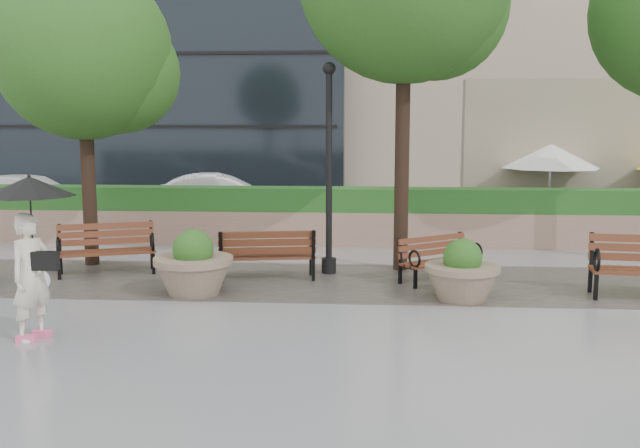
# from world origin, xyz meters

# --- Properties ---
(ground) EXTENTS (100.00, 100.00, 0.00)m
(ground) POSITION_xyz_m (0.00, 0.00, 0.00)
(ground) COLOR gray
(ground) RESTS_ON ground
(cobble_strip) EXTENTS (28.00, 3.20, 0.01)m
(cobble_strip) POSITION_xyz_m (0.00, 3.00, 0.01)
(cobble_strip) COLOR #383330
(cobble_strip) RESTS_ON ground
(hedge_wall) EXTENTS (24.00, 0.80, 1.35)m
(hedge_wall) POSITION_xyz_m (0.00, 7.00, 0.66)
(hedge_wall) COLOR #9E7866
(hedge_wall) RESTS_ON ground
(asphalt_street) EXTENTS (40.00, 7.00, 0.00)m
(asphalt_street) POSITION_xyz_m (0.00, 11.00, 0.00)
(asphalt_street) COLOR black
(asphalt_street) RESTS_ON ground
(bench_1) EXTENTS (1.91, 1.29, 0.96)m
(bench_1) POSITION_xyz_m (-2.99, 3.33, 0.29)
(bench_1) COLOR #552A18
(bench_1) RESTS_ON ground
(bench_2) EXTENTS (1.84, 0.99, 0.94)m
(bench_2) POSITION_xyz_m (0.13, 3.10, 0.28)
(bench_2) COLOR #552A18
(bench_2) RESTS_ON ground
(bench_3) EXTENTS (1.59, 1.38, 0.82)m
(bench_3) POSITION_xyz_m (3.27, 3.13, 0.24)
(bench_3) COLOR #552A18
(bench_3) RESTS_ON ground
(planter_left) EXTENTS (1.33, 1.33, 1.11)m
(planter_left) POSITION_xyz_m (-0.94, 1.87, 0.44)
(planter_left) COLOR #7F6B56
(planter_left) RESTS_ON ground
(planter_right) EXTENTS (1.22, 1.22, 1.02)m
(planter_right) POSITION_xyz_m (3.51, 1.80, 0.40)
(planter_right) COLOR #7F6B56
(planter_right) RESTS_ON ground
(lamppost) EXTENTS (0.28, 0.28, 3.98)m
(lamppost) POSITION_xyz_m (1.23, 3.72, 1.75)
(lamppost) COLOR black
(lamppost) RESTS_ON ground
(tree_0) EXTENTS (3.54, 3.46, 5.98)m
(tree_0) POSITION_xyz_m (-3.49, 4.30, 4.14)
(tree_0) COLOR black
(tree_0) RESTS_ON ground
(patio_umb_white) EXTENTS (2.50, 2.50, 2.30)m
(patio_umb_white) POSITION_xyz_m (6.63, 9.05, 1.99)
(patio_umb_white) COLOR black
(patio_umb_white) RESTS_ON ground
(car_left) EXTENTS (4.80, 2.28, 1.35)m
(car_left) POSITION_xyz_m (-7.83, 10.23, 0.68)
(car_left) COLOR white
(car_left) RESTS_ON ground
(car_right) EXTENTS (4.43, 2.20, 1.40)m
(car_right) POSITION_xyz_m (-2.29, 10.48, 0.70)
(car_right) COLOR white
(car_right) RESTS_ON ground
(pedestrian) EXTENTS (1.19, 1.19, 2.18)m
(pedestrian) POSITION_xyz_m (-2.46, -0.70, 1.33)
(pedestrian) COLOR beige
(pedestrian) RESTS_ON ground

